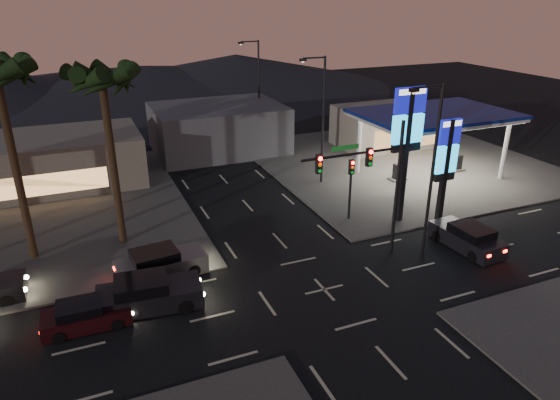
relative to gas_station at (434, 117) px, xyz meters
name	(u,v)px	position (x,y,z in m)	size (l,w,h in m)	color
ground	(324,290)	(-16.00, -12.00, -5.08)	(140.00, 140.00, 0.00)	black
corner_lot_ne	(399,162)	(0.00, 4.00, -5.02)	(24.00, 24.00, 0.12)	#47443F
corner_lot_nw	(6,220)	(-32.00, 4.00, -5.02)	(24.00, 24.00, 0.12)	#47443F
gas_station	(434,117)	(0.00, 0.00, 0.00)	(12.20, 8.20, 5.47)	silver
convenience_store	(388,126)	(2.00, 9.00, -3.08)	(10.00, 6.00, 4.00)	#726B5B
pylon_sign_tall	(408,129)	(-7.50, -6.50, 1.31)	(2.20, 0.35, 9.00)	black
pylon_sign_short	(447,155)	(-5.00, -7.50, -0.42)	(1.60, 0.35, 7.00)	black
traffic_signal_mast	(372,174)	(-12.24, -10.01, 0.15)	(6.10, 0.39, 8.00)	black
pedestal_signal	(351,180)	(-10.50, -5.02, -2.16)	(0.32, 0.39, 4.30)	black
streetlight_near	(430,164)	(-9.21, -11.00, 0.64)	(2.14, 0.25, 10.00)	black
streetlight_mid	(321,114)	(-9.21, 2.00, 0.64)	(2.14, 0.25, 10.00)	black
streetlight_far	(257,85)	(-9.21, 16.00, 0.64)	(2.14, 0.25, 10.00)	black
palm_a	(103,89)	(-25.00, -2.50, 4.35)	(4.41, 4.41, 10.86)	black
building_far_west	(35,163)	(-30.00, 10.00, -3.08)	(16.00, 8.00, 4.00)	#726B5B
building_far_mid	(218,128)	(-14.00, 14.00, -2.88)	(12.00, 9.00, 4.40)	#4C4C51
hill_right	(236,70)	(-1.00, 48.00, -2.58)	(50.00, 50.00, 5.00)	black
hill_center	(143,79)	(-16.00, 48.00, -3.08)	(60.00, 60.00, 4.00)	black
car_lane_a_front	(148,294)	(-24.66, -10.09, -4.31)	(5.27, 2.58, 1.67)	black
car_lane_a_mid	(85,316)	(-27.58, -10.49, -4.48)	(4.04, 1.76, 1.30)	black
car_lane_b_front	(160,264)	(-23.58, -7.29, -4.35)	(5.01, 2.48, 1.58)	slate
suv_station	(467,238)	(-6.00, -11.29, -4.37)	(2.22, 4.72, 1.54)	black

